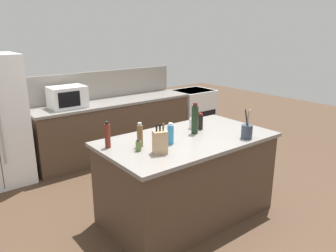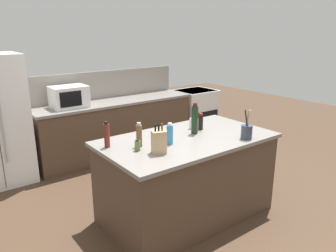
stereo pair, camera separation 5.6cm
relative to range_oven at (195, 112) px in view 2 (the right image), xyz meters
The scene contains 15 objects.
ground_plane 3.07m from the range_oven, 133.48° to the right, with size 14.00×14.00×0.00m, color #473323.
back_counter_run 1.78m from the range_oven, behind, with size 2.73×0.66×0.94m.
wall_backsplash 1.94m from the range_oven, 169.93° to the left, with size 2.69×0.03×0.46m, color gray.
kitchen_island 3.03m from the range_oven, 133.48° to the right, with size 1.90×1.07×0.94m.
range_oven is the anchor object (origin of this frame).
microwave 2.63m from the range_oven, behind, with size 0.52×0.39×0.32m.
knife_block 3.58m from the range_oven, 137.46° to the right, with size 0.16×0.14×0.29m.
utensil_crock 3.11m from the range_oven, 121.57° to the right, with size 0.12×0.12×0.32m.
salt_shaker 2.74m from the range_oven, 132.90° to the right, with size 0.05×0.05×0.13m.
soy_sauce_bottle 2.77m from the range_oven, 130.60° to the right, with size 0.06×0.06×0.20m.
wine_bottle 2.94m from the range_oven, 132.07° to the right, with size 0.07×0.07×0.35m.
vinegar_bottle 3.55m from the range_oven, 146.36° to the right, with size 0.06×0.06×0.27m.
dish_soap_bottle 3.30m from the range_oven, 136.47° to the right, with size 0.07×0.07×0.22m.
pepper_grinder 3.44m from the range_oven, 141.37° to the right, with size 0.06×0.06×0.25m.
spice_jar_oregano 3.55m from the range_oven, 141.02° to the right, with size 0.06×0.06×0.11m.
Camera 2 is at (-2.21, -2.56, 2.07)m, focal length 35.00 mm.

